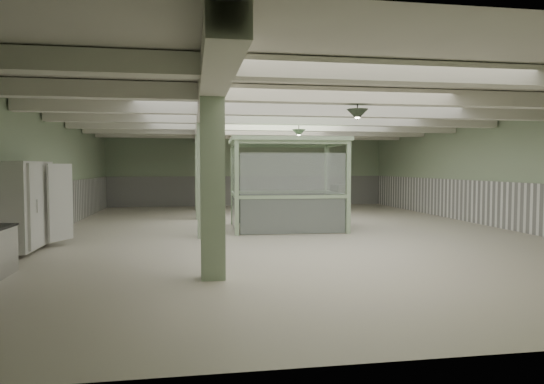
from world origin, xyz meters
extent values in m
plane|color=beige|center=(0.00, 0.00, 0.00)|extent=(20.00, 20.00, 0.00)
cube|color=beige|center=(0.00, 0.00, 3.60)|extent=(14.00, 20.00, 0.02)
cube|color=#8FA080|center=(0.00, 10.00, 1.80)|extent=(14.00, 0.02, 3.60)
cube|color=#8FA080|center=(0.00, -10.00, 1.80)|extent=(14.00, 0.02, 3.60)
cube|color=#8FA080|center=(-7.00, 0.00, 1.80)|extent=(0.02, 20.00, 3.60)
cube|color=#8FA080|center=(7.00, 0.00, 1.80)|extent=(0.02, 20.00, 3.60)
cube|color=white|center=(-6.97, 0.00, 0.75)|extent=(0.05, 19.90, 1.50)
cube|color=white|center=(6.97, 0.00, 0.75)|extent=(0.05, 19.90, 1.50)
cube|color=white|center=(0.00, 9.97, 0.75)|extent=(13.90, 0.05, 1.50)
cube|color=silver|center=(-2.50, 0.00, 3.38)|extent=(0.45, 19.90, 0.40)
cube|color=silver|center=(0.00, -7.50, 3.42)|extent=(13.90, 0.35, 0.32)
cube|color=silver|center=(0.00, -5.00, 3.42)|extent=(13.90, 0.35, 0.32)
cube|color=silver|center=(0.00, -2.50, 3.42)|extent=(13.90, 0.35, 0.32)
cube|color=silver|center=(0.00, 0.00, 3.42)|extent=(13.90, 0.35, 0.32)
cube|color=silver|center=(0.00, 2.50, 3.42)|extent=(13.90, 0.35, 0.32)
cube|color=silver|center=(0.00, 5.00, 3.42)|extent=(13.90, 0.35, 0.32)
cube|color=silver|center=(0.00, 7.50, 3.42)|extent=(13.90, 0.35, 0.32)
cube|color=#9CB491|center=(-2.50, -6.00, 1.80)|extent=(0.42, 0.42, 3.60)
cube|color=#9CB491|center=(-2.50, -1.00, 1.80)|extent=(0.42, 0.42, 3.60)
cube|color=#9CB491|center=(-2.50, 4.00, 1.80)|extent=(0.42, 0.42, 3.60)
cube|color=#9CB491|center=(-2.50, 8.00, 1.80)|extent=(0.42, 0.42, 3.60)
cone|color=#2A3628|center=(0.50, -5.00, 3.05)|extent=(0.44, 0.44, 0.22)
cone|color=#2A3628|center=(0.50, 0.50, 3.05)|extent=(0.44, 0.44, 0.22)
cone|color=#2A3628|center=(0.50, 5.50, 3.05)|extent=(0.44, 0.44, 0.22)
cube|color=silver|center=(-6.65, -2.50, 1.01)|extent=(0.55, 2.20, 2.02)
cube|color=silver|center=(-6.35, -3.00, 1.01)|extent=(0.06, 0.82, 1.92)
cube|color=silver|center=(-6.23, -1.90, 1.01)|extent=(0.42, 0.77, 1.92)
cube|color=silver|center=(-6.31, -3.00, 1.01)|extent=(0.02, 0.05, 0.30)
cube|color=silver|center=(-6.31, -1.99, 1.01)|extent=(0.02, 0.05, 0.30)
cube|color=#AAC69F|center=(-1.59, -0.69, 1.38)|extent=(0.12, 0.12, 2.75)
cube|color=#AAC69F|center=(-1.48, 2.05, 1.38)|extent=(0.12, 0.12, 2.75)
cube|color=#AAC69F|center=(1.71, -0.83, 1.38)|extent=(0.12, 0.12, 2.75)
cube|color=#AAC69F|center=(1.82, 1.92, 1.38)|extent=(0.12, 0.12, 2.75)
cube|color=#AAC69F|center=(0.12, 0.61, 2.81)|extent=(3.67, 3.14, 0.12)
cube|color=silver|center=(0.06, -0.76, 0.55)|extent=(3.10, 0.18, 1.05)
cube|color=silver|center=(0.06, -0.76, 1.78)|extent=(3.10, 0.18, 1.22)
cube|color=silver|center=(0.17, 1.99, 0.55)|extent=(3.10, 0.18, 1.05)
cube|color=silver|center=(0.17, 1.99, 1.78)|extent=(3.10, 0.18, 1.22)
cube|color=silver|center=(-1.53, 0.68, 0.55)|extent=(0.16, 2.55, 1.05)
cube|color=silver|center=(-1.53, 0.68, 1.78)|extent=(0.16, 2.55, 1.22)
cube|color=silver|center=(1.77, 0.55, 0.55)|extent=(0.16, 2.55, 1.05)
cube|color=silver|center=(1.77, 0.55, 1.78)|extent=(0.16, 2.55, 1.22)
cube|color=#58584A|center=(2.06, 1.04, 0.69)|extent=(0.53, 0.69, 1.38)
camera|label=1|loc=(-2.86, -14.56, 1.98)|focal=32.00mm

